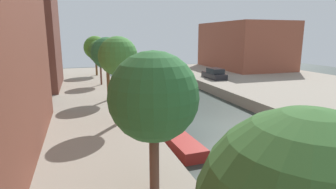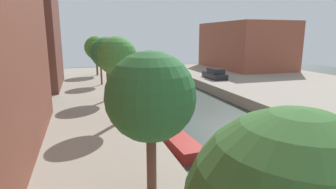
{
  "view_description": "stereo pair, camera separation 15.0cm",
  "coord_description": "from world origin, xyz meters",
  "px_view_note": "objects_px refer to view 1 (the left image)",
  "views": [
    {
      "loc": [
        -8.99,
        -17.6,
        6.44
      ],
      "look_at": [
        -1.07,
        6.92,
        0.93
      ],
      "focal_mm": 29.48,
      "sensor_mm": 36.0,
      "label": 1
    },
    {
      "loc": [
        -8.84,
        -17.64,
        6.44
      ],
      "look_at": [
        -1.07,
        6.92,
        0.93
      ],
      "focal_mm": 29.48,
      "sensor_mm": 36.0,
      "label": 2
    }
  ],
  "objects_px": {
    "street_tree_4": "(100,52)",
    "parked_car": "(214,74)",
    "low_block_right": "(244,45)",
    "moored_boat_right_2": "(287,134)",
    "street_tree_5": "(95,48)",
    "moored_boat_left_2": "(184,146)",
    "street_tree_2": "(118,57)",
    "moored_boat_left_3": "(158,114)",
    "street_tree_3": "(107,53)",
    "moored_boat_left_4": "(135,95)",
    "street_tree_1": "(154,97)"
  },
  "relations": [
    {
      "from": "street_tree_4",
      "to": "parked_car",
      "type": "distance_m",
      "value": 14.67
    },
    {
      "from": "low_block_right",
      "to": "moored_boat_right_2",
      "type": "relative_size",
      "value": 4.18
    },
    {
      "from": "street_tree_5",
      "to": "moored_boat_left_2",
      "type": "bearing_deg",
      "value": -83.23
    },
    {
      "from": "street_tree_2",
      "to": "moored_boat_right_2",
      "type": "height_order",
      "value": "street_tree_2"
    },
    {
      "from": "low_block_right",
      "to": "street_tree_4",
      "type": "relative_size",
      "value": 3.14
    },
    {
      "from": "moored_boat_left_2",
      "to": "moored_boat_left_3",
      "type": "height_order",
      "value": "moored_boat_left_2"
    },
    {
      "from": "moored_boat_left_2",
      "to": "parked_car",
      "type": "bearing_deg",
      "value": 58.33
    },
    {
      "from": "street_tree_3",
      "to": "moored_boat_left_2",
      "type": "distance_m",
      "value": 11.49
    },
    {
      "from": "street_tree_2",
      "to": "street_tree_5",
      "type": "height_order",
      "value": "street_tree_2"
    },
    {
      "from": "street_tree_3",
      "to": "street_tree_4",
      "type": "height_order",
      "value": "street_tree_3"
    },
    {
      "from": "street_tree_2",
      "to": "moored_boat_left_3",
      "type": "bearing_deg",
      "value": 45.66
    },
    {
      "from": "parked_car",
      "to": "moored_boat_left_4",
      "type": "distance_m",
      "value": 11.85
    },
    {
      "from": "low_block_right",
      "to": "moored_boat_right_2",
      "type": "height_order",
      "value": "low_block_right"
    },
    {
      "from": "moored_boat_left_2",
      "to": "moored_boat_left_3",
      "type": "bearing_deg",
      "value": 86.55
    },
    {
      "from": "street_tree_3",
      "to": "street_tree_5",
      "type": "relative_size",
      "value": 0.99
    },
    {
      "from": "street_tree_2",
      "to": "low_block_right",
      "type": "bearing_deg",
      "value": 44.7
    },
    {
      "from": "street_tree_5",
      "to": "parked_car",
      "type": "distance_m",
      "value": 16.58
    },
    {
      "from": "street_tree_3",
      "to": "low_block_right",
      "type": "bearing_deg",
      "value": 35.7
    },
    {
      "from": "moored_boat_left_2",
      "to": "street_tree_3",
      "type": "bearing_deg",
      "value": 107.03
    },
    {
      "from": "street_tree_1",
      "to": "moored_boat_left_2",
      "type": "distance_m",
      "value": 7.18
    },
    {
      "from": "street_tree_4",
      "to": "moored_boat_left_2",
      "type": "relative_size",
      "value": 1.41
    },
    {
      "from": "street_tree_5",
      "to": "street_tree_3",
      "type": "bearing_deg",
      "value": -90.0
    },
    {
      "from": "moored_boat_left_3",
      "to": "parked_car",
      "type": "bearing_deg",
      "value": 46.25
    },
    {
      "from": "moored_boat_right_2",
      "to": "parked_car",
      "type": "bearing_deg",
      "value": 76.98
    },
    {
      "from": "street_tree_1",
      "to": "moored_boat_left_4",
      "type": "xyz_separation_m",
      "value": [
        3.14,
        19.58,
        -4.17
      ]
    },
    {
      "from": "street_tree_4",
      "to": "street_tree_5",
      "type": "bearing_deg",
      "value": 90.0
    },
    {
      "from": "street_tree_1",
      "to": "parked_car",
      "type": "height_order",
      "value": "street_tree_1"
    },
    {
      "from": "moored_boat_left_2",
      "to": "moored_boat_left_3",
      "type": "relative_size",
      "value": 0.77
    },
    {
      "from": "moored_boat_left_3",
      "to": "moored_boat_left_4",
      "type": "xyz_separation_m",
      "value": [
        -0.35,
        7.64,
        -0.02
      ]
    },
    {
      "from": "street_tree_1",
      "to": "moored_boat_left_3",
      "type": "height_order",
      "value": "street_tree_1"
    },
    {
      "from": "low_block_right",
      "to": "street_tree_1",
      "type": "relative_size",
      "value": 3.15
    },
    {
      "from": "street_tree_3",
      "to": "moored_boat_left_2",
      "type": "xyz_separation_m",
      "value": [
        3.08,
        -10.04,
        -4.66
      ]
    },
    {
      "from": "street_tree_5",
      "to": "moored_boat_left_3",
      "type": "distance_m",
      "value": 19.84
    },
    {
      "from": "street_tree_5",
      "to": "moored_boat_right_2",
      "type": "distance_m",
      "value": 28.3
    },
    {
      "from": "street_tree_4",
      "to": "parked_car",
      "type": "relative_size",
      "value": 1.15
    },
    {
      "from": "street_tree_5",
      "to": "moored_boat_left_3",
      "type": "relative_size",
      "value": 1.18
    },
    {
      "from": "low_block_right",
      "to": "street_tree_3",
      "type": "bearing_deg",
      "value": -144.3
    },
    {
      "from": "low_block_right",
      "to": "street_tree_5",
      "type": "bearing_deg",
      "value": -175.67
    },
    {
      "from": "moored_boat_left_3",
      "to": "moored_boat_left_4",
      "type": "bearing_deg",
      "value": 92.62
    },
    {
      "from": "street_tree_2",
      "to": "parked_car",
      "type": "relative_size",
      "value": 1.25
    },
    {
      "from": "low_block_right",
      "to": "street_tree_5",
      "type": "height_order",
      "value": "low_block_right"
    },
    {
      "from": "low_block_right",
      "to": "moored_boat_left_4",
      "type": "xyz_separation_m",
      "value": [
        -21.56,
        -13.23,
        -4.54
      ]
    },
    {
      "from": "low_block_right",
      "to": "moored_boat_left_3",
      "type": "relative_size",
      "value": 3.43
    },
    {
      "from": "low_block_right",
      "to": "street_tree_3",
      "type": "xyz_separation_m",
      "value": [
        -24.7,
        -17.75,
        0.17
      ]
    },
    {
      "from": "street_tree_5",
      "to": "street_tree_1",
      "type": "bearing_deg",
      "value": -90.0
    },
    {
      "from": "moored_boat_left_2",
      "to": "moored_boat_left_3",
      "type": "xyz_separation_m",
      "value": [
        0.42,
        6.92,
        -0.03
      ]
    },
    {
      "from": "street_tree_3",
      "to": "moored_boat_left_2",
      "type": "bearing_deg",
      "value": -72.97
    },
    {
      "from": "moored_boat_left_2",
      "to": "moored_boat_right_2",
      "type": "bearing_deg",
      "value": -1.09
    },
    {
      "from": "moored_boat_left_3",
      "to": "moored_boat_left_4",
      "type": "distance_m",
      "value": 7.65
    },
    {
      "from": "parked_car",
      "to": "moored_boat_left_3",
      "type": "bearing_deg",
      "value": -133.75
    }
  ]
}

